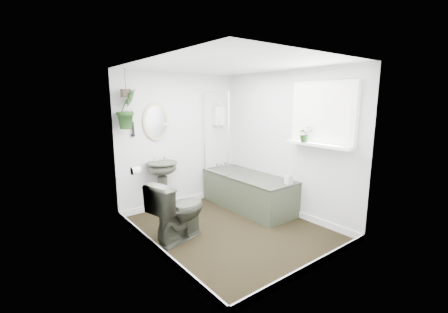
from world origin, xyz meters
TOP-DOWN VIEW (x-y plane):
  - floor at (0.00, 0.00)m, footprint 2.30×2.80m
  - ceiling at (0.00, 0.00)m, footprint 2.30×2.80m
  - wall_back at (0.00, 1.41)m, footprint 2.30×0.02m
  - wall_front at (0.00, -1.41)m, footprint 2.30×0.02m
  - wall_left at (-1.16, 0.00)m, footprint 0.02×2.80m
  - wall_right at (1.16, 0.00)m, footprint 0.02×2.80m
  - skirting at (0.00, 0.00)m, footprint 2.30×2.80m
  - bathtub at (0.80, 0.50)m, footprint 0.72×1.72m
  - bath_screen at (0.47, 0.99)m, footprint 0.04×0.72m
  - shower_box at (0.80, 1.34)m, footprint 0.20×0.10m
  - oval_mirror at (-0.45, 1.37)m, footprint 0.46×0.03m
  - wall_sconce at (-0.85, 1.36)m, footprint 0.04×0.04m
  - toilet_roll_holder at (-1.10, 0.70)m, footprint 0.11×0.11m
  - window_recess at (1.09, -0.70)m, footprint 0.08×1.00m
  - window_sill at (1.02, -0.70)m, footprint 0.18×1.00m
  - window_blinds at (1.04, -0.70)m, footprint 0.01×0.86m
  - toilet at (-0.74, 0.18)m, footprint 0.88×0.63m
  - pedestal_sink at (-0.45, 1.23)m, footprint 0.58×0.53m
  - sill_plant at (0.97, -0.50)m, footprint 0.26×0.24m
  - hanging_plant at (-0.97, 1.25)m, footprint 0.39×0.36m
  - soap_bottle at (0.91, -0.29)m, footprint 0.11×0.11m
  - hanging_pot at (-0.97, 1.25)m, footprint 0.16×0.16m

SIDE VIEW (x-z plane):
  - floor at x=0.00m, z-range -0.02..0.00m
  - skirting at x=0.00m, z-range 0.00..0.10m
  - bathtub at x=0.80m, z-range 0.00..0.58m
  - toilet at x=-0.74m, z-range 0.00..0.82m
  - pedestal_sink at x=-0.45m, z-range 0.00..0.85m
  - soap_bottle at x=0.91m, z-range 0.58..0.79m
  - toilet_roll_holder at x=-1.10m, z-range 0.84..0.96m
  - wall_back at x=0.00m, z-range 0.00..2.30m
  - wall_front at x=0.00m, z-range 0.00..2.30m
  - wall_left at x=-1.16m, z-range 0.00..2.30m
  - wall_right at x=1.16m, z-range 0.00..2.30m
  - window_sill at x=1.02m, z-range 1.21..1.25m
  - bath_screen at x=0.47m, z-range 0.58..1.98m
  - sill_plant at x=0.97m, z-range 1.25..1.48m
  - wall_sconce at x=-0.85m, z-range 1.29..1.51m
  - oval_mirror at x=-0.45m, z-range 1.19..1.81m
  - shower_box at x=0.80m, z-range 1.38..1.73m
  - window_recess at x=1.09m, z-range 1.20..2.10m
  - window_blinds at x=1.04m, z-range 1.27..2.03m
  - hanging_plant at x=-0.97m, z-range 1.42..2.00m
  - hanging_pot at x=-0.97m, z-range 1.88..2.00m
  - ceiling at x=0.00m, z-range 2.30..2.32m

